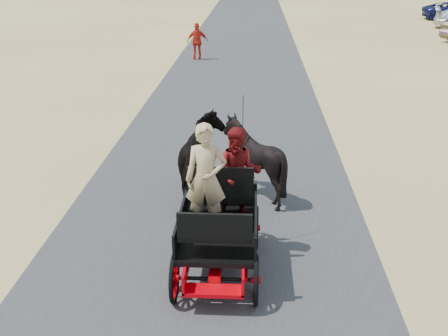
# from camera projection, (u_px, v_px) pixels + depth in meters

# --- Properties ---
(carriage) EXTENTS (1.30, 2.40, 0.72)m
(carriage) POSITION_uv_depth(u_px,v_px,m) (219.00, 251.00, 9.26)
(carriage) COLOR black
(carriage) RESTS_ON ground
(horse_left) EXTENTS (0.91, 2.01, 1.70)m
(horse_left) POSITION_uv_depth(u_px,v_px,m) (202.00, 159.00, 11.90)
(horse_left) COLOR black
(horse_left) RESTS_ON ground
(horse_right) EXTENTS (1.37, 1.54, 1.70)m
(horse_right) POSITION_uv_depth(u_px,v_px,m) (254.00, 160.00, 11.84)
(horse_right) COLOR black
(horse_right) RESTS_ON ground
(driver_man) EXTENTS (0.66, 0.43, 1.80)m
(driver_man) POSITION_uv_depth(u_px,v_px,m) (206.00, 179.00, 8.85)
(driver_man) COLOR tan
(driver_man) RESTS_ON carriage
(passenger_woman) EXTENTS (0.77, 0.60, 1.58)m
(passenger_woman) POSITION_uv_depth(u_px,v_px,m) (239.00, 173.00, 9.38)
(passenger_woman) COLOR #660C0F
(passenger_woman) RESTS_ON carriage
(pedestrian) EXTENTS (1.08, 0.66, 1.73)m
(pedestrian) POSITION_uv_depth(u_px,v_px,m) (197.00, 41.00, 26.67)
(pedestrian) COLOR red
(pedestrian) RESTS_ON ground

